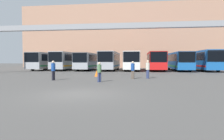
# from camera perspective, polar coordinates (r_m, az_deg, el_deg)

# --- Properties ---
(ground_plane) EXTENTS (200.00, 200.00, 0.00)m
(ground_plane) POSITION_cam_1_polar(r_m,az_deg,el_deg) (10.41, -9.55, -6.83)
(ground_plane) COLOR #514F4C
(building_backdrop) EXTENTS (51.85, 12.00, 15.17)m
(building_backdrop) POSITION_cam_1_polar(r_m,az_deg,el_deg) (53.24, 4.38, 9.05)
(building_backdrop) COLOR tan
(building_backdrop) RESTS_ON ground
(overhead_gantry) EXTENTS (34.87, 0.80, 6.50)m
(overhead_gantry) POSITION_cam_1_polar(r_m,az_deg,el_deg) (26.25, 0.92, 11.17)
(overhead_gantry) COLOR gray
(overhead_gantry) RESTS_ON ground
(bus_slot_0) EXTENTS (2.62, 10.66, 3.08)m
(bus_slot_0) POSITION_cam_1_polar(r_m,az_deg,el_deg) (38.71, -18.13, 2.68)
(bus_slot_0) COLOR #999EA5
(bus_slot_0) RESTS_ON ground
(bus_slot_1) EXTENTS (2.44, 11.12, 3.16)m
(bus_slot_1) POSITION_cam_1_polar(r_m,az_deg,el_deg) (37.38, -12.53, 2.82)
(bus_slot_1) COLOR #999EA5
(bus_slot_1) RESTS_ON ground
(bus_slot_2) EXTENTS (2.48, 11.01, 2.98)m
(bus_slot_2) POSITION_cam_1_polar(r_m,az_deg,el_deg) (36.16, -6.69, 2.71)
(bus_slot_2) COLOR #999EA5
(bus_slot_2) RESTS_ON ground
(bus_slot_3) EXTENTS (2.54, 10.31, 3.19)m
(bus_slot_3) POSITION_cam_1_polar(r_m,az_deg,el_deg) (35.05, -0.58, 2.91)
(bus_slot_3) COLOR #999EA5
(bus_slot_3) RESTS_ON ground
(bus_slot_4) EXTENTS (2.59, 10.62, 3.15)m
(bus_slot_4) POSITION_cam_1_polar(r_m,az_deg,el_deg) (34.85, 5.89, 2.87)
(bus_slot_4) COLOR silver
(bus_slot_4) RESTS_ON ground
(bus_slot_5) EXTENTS (2.57, 10.44, 3.10)m
(bus_slot_5) POSITION_cam_1_polar(r_m,az_deg,el_deg) (34.87, 12.37, 2.77)
(bus_slot_5) COLOR red
(bus_slot_5) RESTS_ON ground
(bus_slot_6) EXTENTS (2.53, 11.93, 3.04)m
(bus_slot_6) POSITION_cam_1_polar(r_m,az_deg,el_deg) (36.14, 18.51, 2.64)
(bus_slot_6) COLOR #1959A5
(bus_slot_6) RESTS_ON ground
(bus_slot_7) EXTENTS (2.61, 10.57, 3.30)m
(bus_slot_7) POSITION_cam_1_polar(r_m,az_deg,el_deg) (36.43, 24.82, 2.75)
(bus_slot_7) COLOR #1959A5
(bus_slot_7) RESTS_ON ground
(pedestrian_near_center) EXTENTS (0.37, 0.37, 1.76)m
(pedestrian_near_center) POSITION_cam_1_polar(r_m,az_deg,el_deg) (19.38, 10.17, 0.36)
(pedestrian_near_center) COLOR navy
(pedestrian_near_center) RESTS_ON ground
(pedestrian_near_right) EXTENTS (0.33, 0.33, 1.60)m
(pedestrian_near_right) POSITION_cam_1_polar(r_m,az_deg,el_deg) (15.93, -3.64, -0.42)
(pedestrian_near_right) COLOR navy
(pedestrian_near_right) RESTS_ON ground
(pedestrian_far_center) EXTENTS (0.34, 0.34, 1.66)m
(pedestrian_far_center) POSITION_cam_1_polar(r_m,az_deg,el_deg) (18.72, 5.95, 0.14)
(pedestrian_far_center) COLOR brown
(pedestrian_far_center) RESTS_ON ground
(pedestrian_near_left) EXTENTS (0.36, 0.36, 1.71)m
(pedestrian_near_left) POSITION_cam_1_polar(r_m,az_deg,el_deg) (18.08, -16.42, 0.04)
(pedestrian_near_left) COLOR black
(pedestrian_near_left) RESTS_ON ground
(traffic_cone) EXTENTS (0.48, 0.48, 0.67)m
(traffic_cone) POSITION_cam_1_polar(r_m,az_deg,el_deg) (21.60, -4.38, -0.96)
(traffic_cone) COLOR orange
(traffic_cone) RESTS_ON ground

